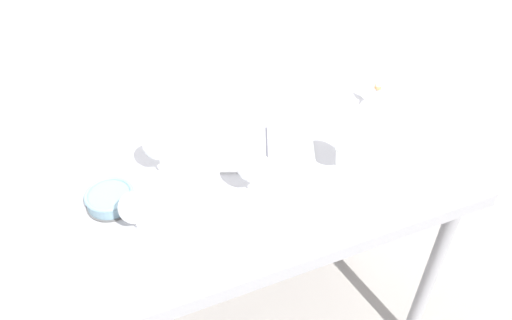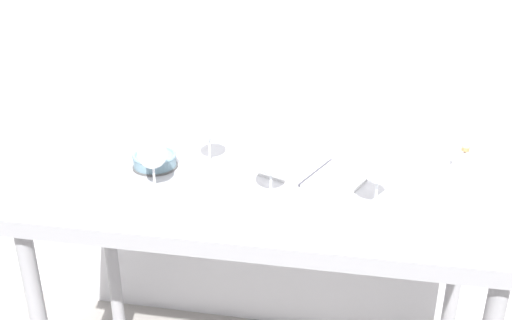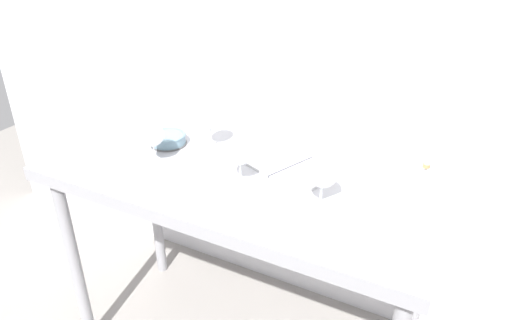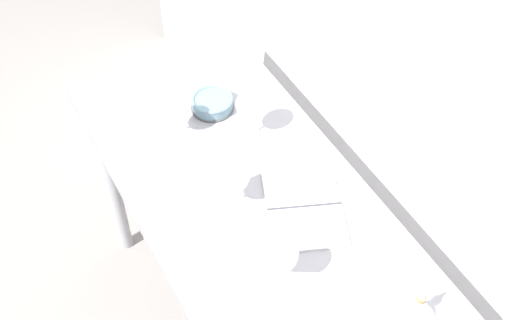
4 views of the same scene
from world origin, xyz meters
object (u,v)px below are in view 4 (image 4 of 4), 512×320
Objects in this scene: decanter_funnel at (418,309)px; tasting_bowl at (212,103)px; wine_glass_near_center at (233,177)px; tasting_sheet_upper at (336,296)px; open_notebook at (304,207)px; wine_glass_near_left at (175,109)px; wine_glass_far_left at (250,106)px; wine_glass_near_right at (279,255)px.

tasting_bowl is at bearing -173.58° from decanter_funnel.
wine_glass_near_center is 1.14× the size of decanter_funnel.
tasting_sheet_upper is at bearing -136.09° from decanter_funnel.
open_notebook is 1.43× the size of tasting_sheet_upper.
wine_glass_near_center is 0.43m from tasting_sheet_upper.
wine_glass_far_left reaches higher than wine_glass_near_left.
tasting_sheet_upper is at bearing 6.99° from open_notebook.
tasting_sheet_upper is at bearing -2.59° from tasting_bowl.
wine_glass_near_left is 0.18m from tasting_bowl.
wine_glass_near_right is at bearing -24.20° from open_notebook.
tasting_sheet_upper is at bearing 8.52° from wine_glass_near_left.
open_notebook is at bearing 5.01° from tasting_bowl.
decanter_funnel is at bearing 22.45° from wine_glass_near_center.
wine_glass_far_left is 1.22× the size of tasting_bowl.
tasting_bowl is at bearing 109.02° from wine_glass_near_left.
decanter_funnel reaches higher than tasting_sheet_upper.
wine_glass_near_center reaches higher than decanter_funnel.
tasting_sheet_upper is 1.79× the size of tasting_bowl.
wine_glass_far_left is 0.78m from decanter_funnel.
open_notebook is at bearing -165.16° from tasting_sheet_upper.
wine_glass_near_right is (0.52, -0.20, -0.00)m from wine_glass_far_left.
wine_glass_near_right is 0.37m from decanter_funnel.
open_notebook is 0.30m from tasting_sheet_upper.
tasting_bowl is (-0.39, 0.12, -0.09)m from wine_glass_near_center.
wine_glass_near_center reaches higher than open_notebook.
wine_glass_near_left is 0.89× the size of wine_glass_far_left.
wine_glass_near_right is at bearing -4.31° from wine_glass_near_center.
decanter_funnel is (0.26, 0.25, -0.08)m from wine_glass_near_right.
wine_glass_near_center is 0.64× the size of tasting_sheet_upper.
open_notebook is at bearing 55.43° from wine_glass_near_center.
wine_glass_near_left is at bearing -134.70° from open_notebook.
tasting_sheet_upper is 0.21m from decanter_funnel.
decanter_funnel is (0.89, 0.25, -0.06)m from wine_glass_near_left.
decanter_funnel is (0.78, 0.06, -0.08)m from wine_glass_far_left.
wine_glass_near_center is at bearing -102.17° from open_notebook.
tasting_bowl is 0.95m from decanter_funnel.
open_notebook is 2.55× the size of decanter_funnel.
wine_glass_far_left is at bearing 16.82° from tasting_bowl.
wine_glass_far_left is 1.22× the size of decanter_funnel.
wine_glass_near_right is 0.29m from open_notebook.
decanter_funnel is at bearing 74.16° from tasting_sheet_upper.
wine_glass_near_left is 0.61× the size of tasting_sheet_upper.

